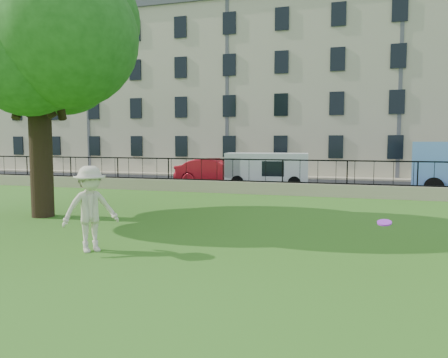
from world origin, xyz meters
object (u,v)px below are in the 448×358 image
(frisbee, at_px, (384,223))
(white_van, at_px, (267,170))
(man, at_px, (91,209))
(red_sedan, at_px, (216,172))
(tree, at_px, (35,29))

(frisbee, xyz_separation_m, white_van, (-5.48, 15.50, -0.09))
(frisbee, bearing_deg, man, 179.99)
(red_sedan, distance_m, white_van, 3.03)
(man, relative_size, white_van, 0.44)
(white_van, bearing_deg, frisbee, -77.83)
(red_sedan, bearing_deg, frisbee, -147.41)
(tree, relative_size, frisbee, 35.70)
(tree, height_order, red_sedan, tree)
(frisbee, relative_size, red_sedan, 0.06)
(tree, bearing_deg, white_van, 64.73)
(tree, xyz_separation_m, frisbee, (11.04, -3.72, -5.30))
(red_sedan, bearing_deg, white_van, -86.15)
(tree, height_order, man, tree)
(tree, xyz_separation_m, white_van, (5.56, 11.78, -5.39))
(white_van, bearing_deg, man, -101.06)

